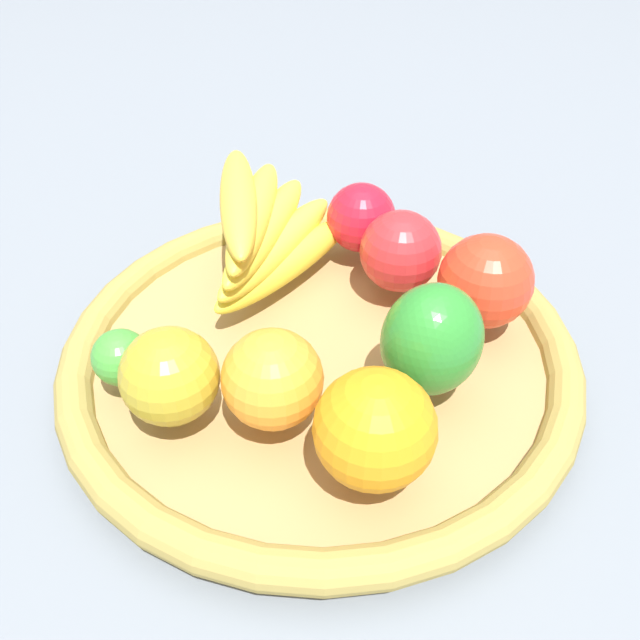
% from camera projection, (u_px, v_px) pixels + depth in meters
% --- Properties ---
extents(ground_plane, '(2.40, 2.40, 0.00)m').
position_uv_depth(ground_plane, '(320.00, 372.00, 0.60)').
color(ground_plane, slate).
rests_on(ground_plane, ground).
extents(basket, '(0.43, 0.43, 0.04)m').
position_uv_depth(basket, '(320.00, 356.00, 0.59)').
color(basket, '#A17F4E').
rests_on(basket, ground_plane).
extents(bell_pepper, '(0.10, 0.10, 0.09)m').
position_uv_depth(bell_pepper, '(432.00, 340.00, 0.51)').
color(bell_pepper, '#29812D').
rests_on(bell_pepper, basket).
extents(banana_bunch, '(0.18, 0.14, 0.09)m').
position_uv_depth(banana_bunch, '(264.00, 231.00, 0.62)').
color(banana_bunch, yellow).
rests_on(banana_bunch, basket).
extents(orange_1, '(0.10, 0.10, 0.07)m').
position_uv_depth(orange_1, '(272.00, 379.00, 0.49)').
color(orange_1, orange).
rests_on(orange_1, basket).
extents(apple_2, '(0.10, 0.10, 0.07)m').
position_uv_depth(apple_2, '(400.00, 251.00, 0.61)').
color(apple_2, red).
rests_on(apple_2, basket).
extents(orange_0, '(0.11, 0.11, 0.08)m').
position_uv_depth(orange_0, '(375.00, 429.00, 0.45)').
color(orange_0, orange).
rests_on(orange_0, basket).
extents(apple_1, '(0.10, 0.10, 0.08)m').
position_uv_depth(apple_1, '(485.00, 281.00, 0.57)').
color(apple_1, red).
rests_on(apple_1, basket).
extents(lime_0, '(0.05, 0.05, 0.04)m').
position_uv_depth(lime_0, '(121.00, 357.00, 0.53)').
color(lime_0, green).
rests_on(lime_0, basket).
extents(apple_0, '(0.07, 0.07, 0.07)m').
position_uv_depth(apple_0, '(361.00, 218.00, 0.66)').
color(apple_0, red).
rests_on(apple_0, basket).
extents(apple_3, '(0.10, 0.10, 0.07)m').
position_uv_depth(apple_3, '(170.00, 376.00, 0.49)').
color(apple_3, '#AC9927').
rests_on(apple_3, basket).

